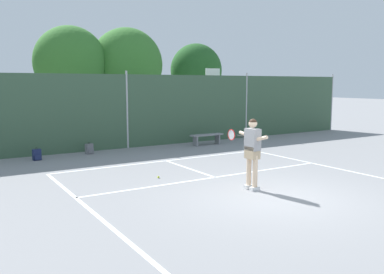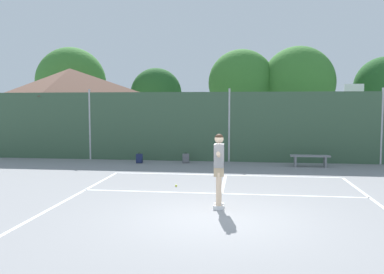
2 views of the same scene
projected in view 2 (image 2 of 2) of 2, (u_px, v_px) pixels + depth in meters
name	position (u px, v px, depth m)	size (l,w,h in m)	color
ground_plane	(216.00, 218.00, 9.04)	(120.00, 120.00, 0.00)	gray
court_markings	(217.00, 210.00, 9.68)	(8.30, 11.10, 0.01)	white
chainlink_fence	(229.00, 127.00, 17.81)	(26.09, 0.09, 3.28)	#38563D
basketball_hoop	(353.00, 110.00, 19.12)	(0.90, 0.67, 3.55)	#284CB2
clubhouse_building	(71.00, 108.00, 22.30)	(6.87, 5.06, 4.57)	beige
treeline_backdrop	(214.00, 85.00, 27.94)	(26.52, 4.61, 6.74)	brown
tennis_player	(219.00, 164.00, 9.79)	(0.27, 1.43, 1.85)	silver
tennis_ball	(176.00, 186.00, 12.45)	(0.07, 0.07, 0.07)	#CCE033
backpack_navy	(139.00, 159.00, 17.49)	(0.30, 0.26, 0.46)	navy
backpack_grey	(186.00, 159.00, 17.54)	(0.32, 0.30, 0.46)	slate
courtside_bench	(310.00, 158.00, 16.43)	(1.60, 0.36, 0.48)	gray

